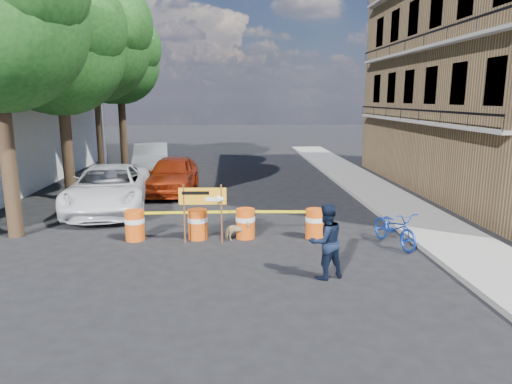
{
  "coord_description": "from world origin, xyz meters",
  "views": [
    {
      "loc": [
        -0.29,
        -11.78,
        4.15
      ],
      "look_at": [
        0.54,
        1.97,
        1.3
      ],
      "focal_mm": 32.0,
      "sensor_mm": 36.0,
      "label": 1
    }
  ],
  "objects": [
    {
      "name": "streetlamp",
      "position": [
        -5.93,
        9.5,
        4.38
      ],
      "size": [
        1.25,
        0.18,
        8.0
      ],
      "color": "gray",
      "rests_on": "ground"
    },
    {
      "name": "sedan_red",
      "position": [
        -2.8,
        8.36,
        0.81
      ],
      "size": [
        2.22,
        4.89,
        1.63
      ],
      "primitive_type": "imported",
      "rotation": [
        0.0,
        0.0,
        -0.06
      ],
      "color": "#97280C",
      "rests_on": "ground"
    },
    {
      "name": "barrel_mid_right",
      "position": [
        0.18,
        1.42,
        0.47
      ],
      "size": [
        0.58,
        0.58,
        0.9
      ],
      "color": "#E7550D",
      "rests_on": "ground"
    },
    {
      "name": "detour_sign",
      "position": [
        -0.89,
        0.95,
        1.27
      ],
      "size": [
        1.36,
        0.26,
        1.75
      ],
      "rotation": [
        0.0,
        0.0,
        -0.04
      ],
      "color": "#592D19",
      "rests_on": "ground"
    },
    {
      "name": "ground",
      "position": [
        0.0,
        0.0,
        0.0
      ],
      "size": [
        120.0,
        120.0,
        0.0
      ],
      "primitive_type": "plane",
      "color": "black",
      "rests_on": "ground"
    },
    {
      "name": "apartment_building",
      "position": [
        12.0,
        8.0,
        6.0
      ],
      "size": [
        8.0,
        16.0,
        12.0
      ],
      "primitive_type": "cube",
      "color": "olive",
      "rests_on": "ground"
    },
    {
      "name": "tree_mid_b",
      "position": [
        -6.73,
        12.0,
        6.71
      ],
      "size": [
        5.67,
        5.4,
        9.62
      ],
      "color": "#332316",
      "rests_on": "ground"
    },
    {
      "name": "sidewalk_east",
      "position": [
        6.2,
        6.0,
        0.07
      ],
      "size": [
        2.4,
        40.0,
        0.15
      ],
      "primitive_type": "cube",
      "color": "gray",
      "rests_on": "ground"
    },
    {
      "name": "pedestrian",
      "position": [
        1.93,
        -1.8,
        0.89
      ],
      "size": [
        1.05,
        0.94,
        1.78
      ],
      "primitive_type": "imported",
      "rotation": [
        0.0,
        0.0,
        3.51
      ],
      "color": "black",
      "rests_on": "ground"
    },
    {
      "name": "dog",
      "position": [
        -0.07,
        1.18,
        0.3
      ],
      "size": [
        0.74,
        0.42,
        0.59
      ],
      "primitive_type": "imported",
      "rotation": [
        0.0,
        0.0,
        1.71
      ],
      "color": "tan",
      "rests_on": "ground"
    },
    {
      "name": "tree_far",
      "position": [
        -6.74,
        17.0,
        6.22
      ],
      "size": [
        5.04,
        4.8,
        8.84
      ],
      "color": "#332316",
      "rests_on": "ground"
    },
    {
      "name": "barrel_mid_left",
      "position": [
        -1.24,
        1.43,
        0.47
      ],
      "size": [
        0.58,
        0.58,
        0.9
      ],
      "color": "#E7550D",
      "rests_on": "ground"
    },
    {
      "name": "bicycle",
      "position": [
        4.41,
        0.47,
        0.99
      ],
      "size": [
        0.93,
        1.18,
        1.98
      ],
      "primitive_type": "imported",
      "rotation": [
        0.0,
        0.0,
        0.26
      ],
      "color": "#153CAF",
      "rests_on": "ground"
    },
    {
      "name": "barrel_far_left",
      "position": [
        -3.1,
        1.42,
        0.47
      ],
      "size": [
        0.58,
        0.58,
        0.9
      ],
      "color": "#E7550D",
      "rests_on": "ground"
    },
    {
      "name": "tree_mid_a",
      "position": [
        -6.74,
        7.0,
        6.01
      ],
      "size": [
        5.25,
        5.0,
        8.68
      ],
      "color": "#332316",
      "rests_on": "ground"
    },
    {
      "name": "sedan_silver",
      "position": [
        -4.59,
        13.63,
        0.85
      ],
      "size": [
        2.48,
        5.35,
        1.7
      ],
      "primitive_type": "imported",
      "rotation": [
        0.0,
        0.0,
        0.14
      ],
      "color": "#A8A9AF",
      "rests_on": "ground"
    },
    {
      "name": "barrel_far_right",
      "position": [
        2.27,
        1.27,
        0.47
      ],
      "size": [
        0.58,
        0.58,
        0.9
      ],
      "color": "#E7550D",
      "rests_on": "ground"
    },
    {
      "name": "suv_white",
      "position": [
        -4.8,
        5.27,
        0.83
      ],
      "size": [
        3.34,
        6.2,
        1.65
      ],
      "primitive_type": "imported",
      "rotation": [
        0.0,
        0.0,
        0.1
      ],
      "color": "white",
      "rests_on": "ground"
    }
  ]
}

